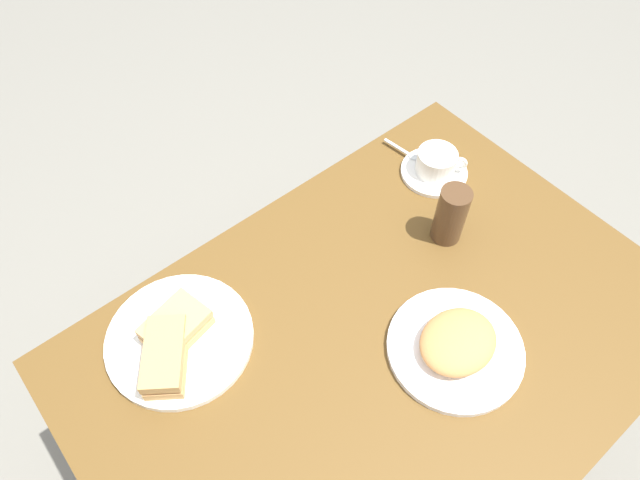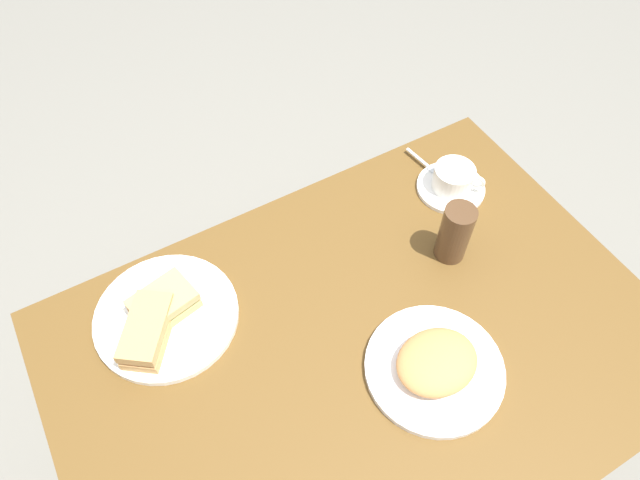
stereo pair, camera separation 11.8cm
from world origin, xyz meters
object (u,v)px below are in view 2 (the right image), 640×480
object	(u,v)px
sandwich_front	(164,303)
side_plate	(434,368)
dining_table	(359,374)
coffee_saucer	(451,188)
coffee_cup	(454,178)
sandwich_back	(148,331)
spoon	(426,165)
sandwich_plate	(167,316)
drinking_glass	(455,233)

from	to	relation	value
sandwich_front	side_plate	bearing A→B (deg)	137.02
dining_table	coffee_saucer	world-z (taller)	coffee_saucer
coffee_cup	side_plate	bearing A→B (deg)	48.63
sandwich_front	sandwich_back	size ratio (longest dim) A/B	0.86
dining_table	spoon	size ratio (longest dim) A/B	11.37
sandwich_front	coffee_cup	bearing A→B (deg)	178.33
dining_table	coffee_cup	bearing A→B (deg)	-149.04
sandwich_front	coffee_cup	distance (m)	0.67
sandwich_back	coffee_saucer	xyz separation A→B (m)	(-0.72, -0.02, -0.04)
sandwich_front	sandwich_plate	bearing A→B (deg)	63.38
spoon	sandwich_back	bearing A→B (deg)	8.27
sandwich_front	sandwich_back	bearing A→B (deg)	42.01
spoon	drinking_glass	xyz separation A→B (m)	(0.10, 0.22, 0.06)
drinking_glass	coffee_cup	bearing A→B (deg)	-128.84
sandwich_front	coffee_saucer	xyz separation A→B (m)	(-0.67, 0.02, -0.03)
sandwich_back	coffee_cup	bearing A→B (deg)	-178.22
sandwich_back	spoon	world-z (taller)	sandwich_back
dining_table	spoon	xyz separation A→B (m)	(-0.37, -0.31, 0.15)
coffee_saucer	drinking_glass	xyz separation A→B (m)	(0.11, 0.14, 0.06)
spoon	coffee_saucer	bearing A→B (deg)	97.81
sandwich_front	spoon	xyz separation A→B (m)	(-0.66, -0.06, -0.02)
sandwich_plate	coffee_cup	distance (m)	0.68
side_plate	spoon	bearing A→B (deg)	-124.25
sandwich_back	coffee_saucer	distance (m)	0.72
side_plate	drinking_glass	xyz separation A→B (m)	(-0.18, -0.20, 0.06)
sandwich_front	coffee_saucer	bearing A→B (deg)	178.41
sandwich_front	dining_table	bearing A→B (deg)	140.10
sandwich_front	spoon	distance (m)	0.66
sandwich_front	sandwich_back	world-z (taller)	sandwich_back
sandwich_plate	coffee_saucer	world-z (taller)	sandwich_plate
coffee_saucer	drinking_glass	world-z (taller)	drinking_glass
sandwich_back	side_plate	bearing A→B (deg)	143.84
sandwich_plate	coffee_cup	bearing A→B (deg)	179.18
dining_table	side_plate	world-z (taller)	side_plate
sandwich_front	coffee_cup	size ratio (longest dim) A/B	1.33
coffee_saucer	coffee_cup	distance (m)	0.03
side_plate	sandwich_back	bearing A→B (deg)	-36.16
sandwich_plate	drinking_glass	distance (m)	0.59
spoon	drinking_glass	bearing A→B (deg)	65.61
sandwich_front	spoon	world-z (taller)	sandwich_front
sandwich_plate	sandwich_back	size ratio (longest dim) A/B	1.81
sandwich_plate	coffee_saucer	size ratio (longest dim) A/B	1.81
spoon	side_plate	world-z (taller)	spoon
dining_table	sandwich_plate	bearing A→B (deg)	-38.28
coffee_saucer	drinking_glass	size ratio (longest dim) A/B	1.12
spoon	drinking_glass	distance (m)	0.25
coffee_cup	side_plate	world-z (taller)	coffee_cup
side_plate	coffee_saucer	bearing A→B (deg)	-131.19
sandwich_front	spoon	bearing A→B (deg)	-174.74
sandwich_plate	sandwich_back	world-z (taller)	sandwich_back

